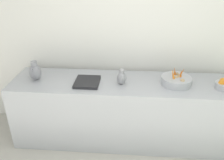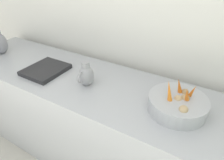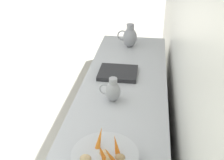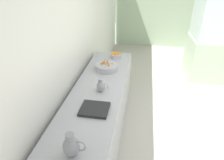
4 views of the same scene
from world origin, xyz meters
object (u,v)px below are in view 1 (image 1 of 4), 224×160
(metal_pitcher_tall, at_px, (35,72))
(vegetable_colander, at_px, (176,80))
(metal_pitcher_short, at_px, (121,78))
(orange_bowl, at_px, (224,85))

(metal_pitcher_tall, bearing_deg, vegetable_colander, 90.70)
(vegetable_colander, distance_m, metal_pitcher_short, 0.68)
(orange_bowl, distance_m, metal_pitcher_tall, 2.33)
(metal_pitcher_tall, relative_size, metal_pitcher_short, 1.31)
(metal_pitcher_tall, xyz_separation_m, metal_pitcher_short, (0.03, 1.10, -0.03))
(orange_bowl, bearing_deg, metal_pitcher_tall, -91.29)
(vegetable_colander, xyz_separation_m, orange_bowl, (0.07, 0.55, -0.00))
(orange_bowl, xyz_separation_m, metal_pitcher_tall, (-0.05, -2.33, 0.06))
(vegetable_colander, height_order, orange_bowl, vegetable_colander)
(metal_pitcher_short, bearing_deg, metal_pitcher_tall, -91.57)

